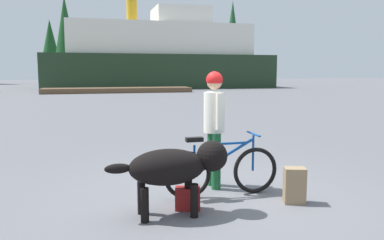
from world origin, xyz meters
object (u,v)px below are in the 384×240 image
at_px(dog, 176,167).
at_px(ferry_boat, 160,58).
at_px(backpack, 295,185).
at_px(person_cyclist, 214,118).
at_px(handbag_pannier, 188,198).
at_px(bicycle, 221,171).

height_order(dog, ferry_boat, ferry_boat).
bearing_deg(backpack, person_cyclist, 130.41).
bearing_deg(handbag_pannier, backpack, -5.34).
height_order(person_cyclist, handbag_pannier, person_cyclist).
xyz_separation_m(backpack, handbag_pannier, (-1.46, 0.14, -0.10)).
distance_m(backpack, handbag_pannier, 1.47).
relative_size(dog, ferry_boat, 0.06).
relative_size(bicycle, backpack, 3.50).
height_order(bicycle, backpack, bicycle).
height_order(bicycle, ferry_boat, ferry_boat).
xyz_separation_m(handbag_pannier, ferry_boat, (6.41, 36.72, 3.06)).
xyz_separation_m(bicycle, handbag_pannier, (-0.60, -0.40, -0.23)).
height_order(dog, backpack, dog).
height_order(backpack, handbag_pannier, backpack).
height_order(dog, handbag_pannier, dog).
distance_m(bicycle, ferry_boat, 36.89).
xyz_separation_m(dog, ferry_boat, (6.59, 36.87, 2.59)).
xyz_separation_m(person_cyclist, dog, (-0.82, -0.98, -0.46)).
height_order(person_cyclist, dog, person_cyclist).
relative_size(dog, handbag_pannier, 4.76).
bearing_deg(dog, backpack, 0.22).
relative_size(dog, backpack, 3.14).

